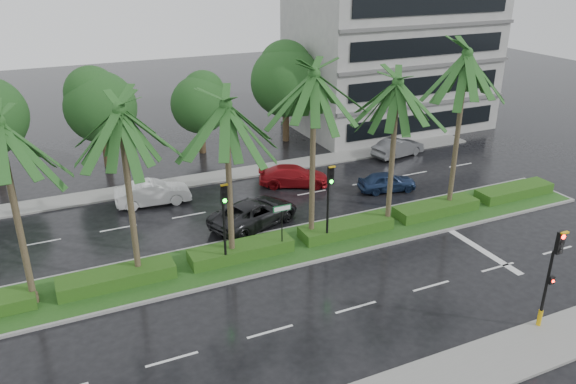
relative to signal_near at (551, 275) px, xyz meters
name	(u,v)px	position (x,y,z in m)	size (l,w,h in m)	color
ground	(304,255)	(-6.00, 9.39, -2.50)	(120.00, 120.00, 0.00)	black
near_sidewalk	(433,384)	(-6.00, -0.81, -2.44)	(40.00, 2.40, 0.12)	gray
far_sidewalk	(226,175)	(-6.00, 21.39, -2.44)	(40.00, 2.00, 0.12)	gray
median	(296,245)	(-6.00, 10.39, -2.42)	(36.00, 4.00, 0.15)	gray
hedge	(296,239)	(-6.00, 10.39, -2.05)	(35.20, 1.40, 0.60)	#204313
lane_markings	(360,247)	(-2.96, 8.96, -2.50)	(34.00, 13.06, 0.01)	silver
palm_row	(272,102)	(-7.25, 10.41, 5.24)	(26.30, 4.20, 9.85)	#3D3323
signal_near	(551,275)	(0.00, 0.00, 0.00)	(0.34, 0.45, 4.36)	black
signal_median_left	(224,213)	(-10.00, 9.69, 0.49)	(0.34, 0.42, 4.36)	black
signal_median_right	(329,193)	(-4.50, 9.69, 0.49)	(0.34, 0.42, 4.36)	black
street_sign	(282,217)	(-7.00, 9.87, -0.38)	(0.95, 0.09, 2.60)	black
bg_trees	(205,91)	(-5.53, 26.98, 2.21)	(33.07, 5.52, 7.98)	#3C2A1B
building	(390,56)	(11.00, 27.39, 3.50)	(16.00, 10.00, 12.00)	gray
car_white	(153,193)	(-11.50, 18.86, -1.77)	(4.43, 1.55, 1.46)	silver
car_darkgrey	(254,213)	(-7.00, 13.65, -1.76)	(5.34, 2.46, 1.49)	black
car_red	(294,176)	(-2.50, 18.00, -1.84)	(4.55, 1.85, 1.32)	maroon
car_blue	(387,182)	(2.50, 14.68, -1.88)	(3.68, 1.48, 1.25)	navy
car_grey	(398,147)	(7.00, 19.89, -1.81)	(4.21, 1.47, 1.39)	#4F5154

